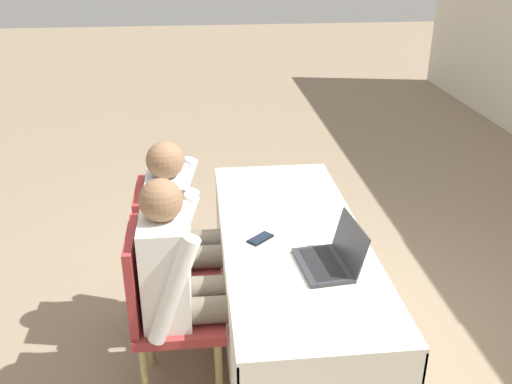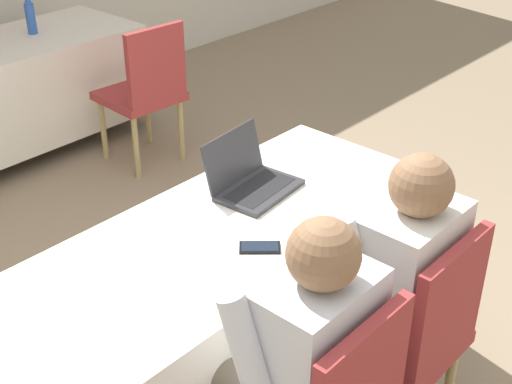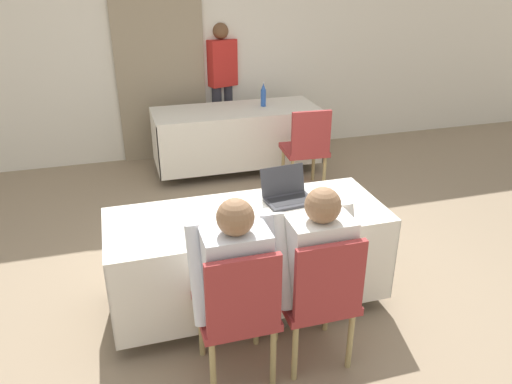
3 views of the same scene
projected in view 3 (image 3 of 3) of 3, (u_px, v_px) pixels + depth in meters
The scene contains 15 objects.
ground_plane at pixel (249, 303), 3.63m from camera, with size 24.00×24.00×0.00m, color gray.
wall_back at pixel (175, 45), 5.83m from camera, with size 12.00×0.06×2.70m.
curtain_panel at pixel (159, 49), 5.74m from camera, with size 1.03×0.04×2.65m.
conference_table_near at pixel (248, 237), 3.40m from camera, with size 1.88×0.73×0.73m.
conference_table_far at pixel (236, 124), 5.70m from camera, with size 1.88×0.73×0.73m.
laptop at pixel (288, 195), 3.49m from camera, with size 0.36×0.30×0.22m.
cell_phone at pixel (261, 225), 3.18m from camera, with size 0.15×0.15×0.01m.
paper_beside_laptop at pixel (247, 206), 3.43m from camera, with size 0.26×0.33×0.00m.
water_bottle at pixel (263, 95), 5.69m from camera, with size 0.06×0.06×0.28m.
chair_near_left at pixel (238, 309), 2.77m from camera, with size 0.44×0.44×0.91m.
chair_near_right at pixel (319, 294), 2.89m from camera, with size 0.44×0.44×0.91m.
chair_far_spare at pixel (307, 146), 5.18m from camera, with size 0.47×0.47×0.91m.
person_checkered_shirt at pixel (233, 275), 2.79m from camera, with size 0.50×0.52×1.17m.
person_white_shirt at pixel (314, 261), 2.92m from camera, with size 0.50×0.52×1.17m.
person_red_shirt at pixel (222, 80), 6.13m from camera, with size 0.38×0.29×1.59m.
Camera 3 is at (-0.77, -2.84, 2.28)m, focal length 35.00 mm.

